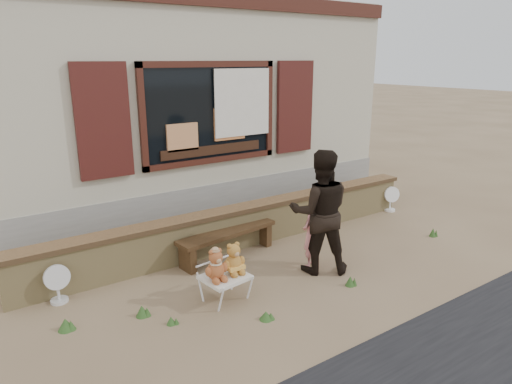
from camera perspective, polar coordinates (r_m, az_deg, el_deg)
ground at (r=6.79m, az=2.89°, el=-9.32°), size 80.00×80.00×0.00m
shopfront at (r=10.10m, az=-12.71°, el=10.65°), size 8.04×5.13×4.00m
brick_wall at (r=7.41m, az=-1.74°, el=-4.17°), size 7.10×0.36×0.67m
bench at (r=7.00m, az=-3.57°, el=-5.71°), size 1.71×0.58×0.43m
folding_chair at (r=5.81m, az=-3.90°, el=-10.68°), size 0.60×0.55×0.33m
teddy_bear_left at (r=5.63m, az=-5.08°, el=-8.96°), size 0.33×0.30×0.41m
teddy_bear_right at (r=5.78m, az=-2.84°, el=-8.17°), size 0.33×0.30×0.41m
child at (r=6.65m, az=6.94°, el=-5.21°), size 0.43×0.35×1.02m
adult at (r=6.42m, az=7.99°, el=-2.48°), size 1.08×1.02×1.77m
fan_left at (r=6.27m, az=-23.60°, el=-10.43°), size 0.32×0.22×0.51m
fan_right at (r=9.46m, az=16.47°, el=-0.80°), size 0.33×0.21×0.51m
grass_tufts at (r=5.87m, az=-3.58°, el=-12.98°), size 6.00×1.26×0.15m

